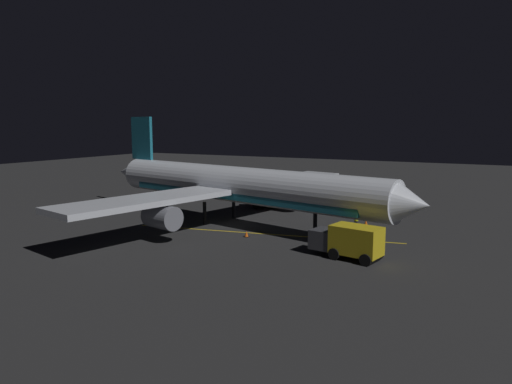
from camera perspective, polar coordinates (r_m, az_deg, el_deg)
ground_plane at (r=47.47m, az=-2.14°, el=-4.14°), size 180.00×180.00×0.20m
apron_guide_stripe at (r=43.65m, az=0.94°, el=-5.10°), size 5.16×24.92×0.01m
airliner at (r=47.20m, az=-2.74°, el=0.74°), size 36.90×39.32×10.94m
baggage_truck at (r=36.20m, az=11.26°, el=-5.97°), size 3.12×5.74×2.57m
catering_truck at (r=56.99m, az=2.27°, el=-0.75°), size 4.77×6.53×2.20m
ground_crew_worker at (r=46.27m, az=12.08°, el=-3.40°), size 0.40×0.40×1.74m
traffic_cone_near_left at (r=42.45m, az=-1.17°, el=-5.15°), size 0.50×0.50×0.55m
traffic_cone_near_right at (r=48.61m, az=13.23°, el=-3.64°), size 0.50×0.50×0.55m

